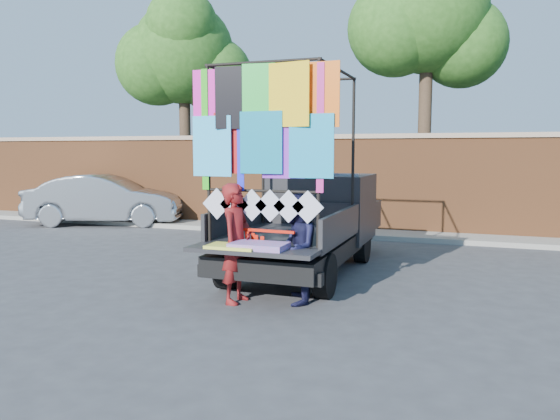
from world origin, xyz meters
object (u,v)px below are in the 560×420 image
(pickup_truck, at_px, (314,220))
(sedan, at_px, (106,200))
(man, at_px, (296,249))
(woman, at_px, (236,243))

(pickup_truck, xyz_separation_m, sedan, (-7.41, 3.45, -0.13))
(sedan, height_order, man, man)
(pickup_truck, bearing_deg, man, -79.32)
(pickup_truck, xyz_separation_m, man, (0.48, -2.56, -0.08))
(pickup_truck, xyz_separation_m, woman, (-0.34, -2.78, -0.01))
(man, bearing_deg, pickup_truck, 175.14)
(pickup_truck, distance_m, sedan, 8.18)
(sedan, xyz_separation_m, man, (7.89, -6.01, 0.05))
(sedan, distance_m, man, 9.92)
(woman, bearing_deg, man, -72.99)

